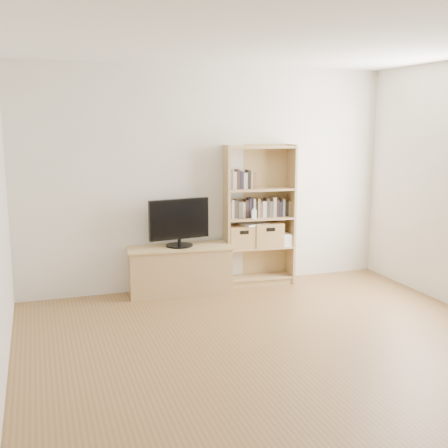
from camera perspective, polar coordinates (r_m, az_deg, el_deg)
name	(u,v)px	position (r m, az deg, el deg)	size (l,w,h in m)	color
floor	(300,368)	(4.74, 7.73, -14.28)	(4.50, 5.00, 0.01)	brown
back_wall	(209,179)	(6.67, -1.55, 4.63)	(4.50, 0.02, 2.60)	silver
ceiling	(309,34)	(4.36, 8.61, 18.55)	(4.50, 5.00, 0.01)	white
tv_stand	(180,271)	(6.54, -4.52, -4.74)	(1.16, 0.44, 0.53)	tan
bookshelf	(259,215)	(6.79, 3.58, 0.88)	(0.85, 0.30, 1.70)	tan
television	(179,222)	(6.42, -4.59, 0.18)	(0.71, 0.05, 0.56)	black
books_row_mid	(259,207)	(6.79, 3.54, 1.74)	(0.89, 0.17, 0.24)	brown
books_row_upper	(244,180)	(6.69, 2.03, 4.47)	(0.38, 0.14, 0.20)	brown
baby_monitor	(254,214)	(6.67, 3.06, 0.99)	(0.05, 0.03, 0.10)	white
basket_left	(241,236)	(6.76, 1.74, -1.26)	(0.32, 0.27, 0.27)	tan
basket_right	(267,234)	(6.86, 4.40, -1.02)	(0.35, 0.29, 0.29)	tan
laptop	(254,224)	(6.78, 3.11, 0.01)	(0.31, 0.22, 0.02)	white
magazine_stack	(282,240)	(6.94, 5.87, -1.60)	(0.19, 0.27, 0.13)	beige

